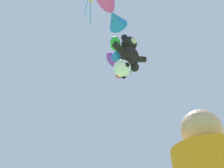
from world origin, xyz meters
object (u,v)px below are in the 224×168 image
object	(u,v)px
fish_kite_emerald	(116,49)
soccer_ball_kite	(122,68)
fish_kite_magenta	(110,9)
fish_kite_violet	(116,65)
teddy_bear_kite	(130,53)

from	to	relation	value
fish_kite_emerald	soccer_ball_kite	bearing A→B (deg)	-86.35
fish_kite_magenta	fish_kite_emerald	bearing A→B (deg)	47.00
fish_kite_violet	fish_kite_magenta	xyz separation A→B (m)	(-2.70, -3.29, -0.35)
soccer_ball_kite	fish_kite_magenta	bearing A→B (deg)	-142.87
soccer_ball_kite	fish_kite_emerald	xyz separation A→B (m)	(-0.03, 0.44, 1.61)
fish_kite_violet	fish_kite_magenta	distance (m)	4.27
teddy_bear_kite	fish_kite_emerald	xyz separation A→B (m)	(-0.49, 0.49, 0.38)
soccer_ball_kite	fish_kite_magenta	distance (m)	2.74
fish_kite_violet	fish_kite_emerald	bearing A→B (deg)	-125.61
fish_kite_emerald	fish_kite_magenta	distance (m)	2.18
fish_kite_violet	teddy_bear_kite	bearing A→B (deg)	-108.60
soccer_ball_kite	fish_kite_emerald	size ratio (longest dim) A/B	0.62
teddy_bear_kite	soccer_ball_kite	world-z (taller)	teddy_bear_kite
soccer_ball_kite	fish_kite_emerald	bearing A→B (deg)	93.65
teddy_bear_kite	fish_kite_violet	xyz separation A→B (m)	(0.74, 2.21, 1.12)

